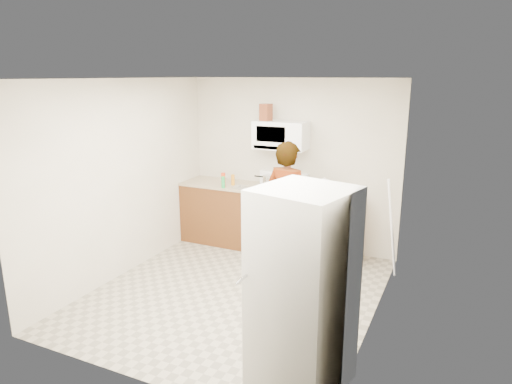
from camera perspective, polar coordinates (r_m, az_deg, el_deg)
The scene contains 20 objects.
floor at distance 5.62m, azimuth -2.42°, elevation -12.40°, with size 3.60×3.60×0.00m, color gray.
back_wall at distance 6.78m, azimuth 4.43°, elevation 3.45°, with size 3.20×0.02×2.50m, color beige.
right_wall at distance 4.69m, azimuth 14.96°, elevation -2.03°, with size 0.02×3.60×2.50m, color beige.
cabinet_left at distance 7.14m, azimuth -4.39°, elevation -2.61°, with size 1.12×0.62×0.90m, color brown.
counter_left at distance 7.01m, azimuth -4.47°, elevation 1.05°, with size 1.14×0.64×0.04m, color tan.
cabinet_right at distance 6.51m, azimuth 8.99°, elevation -4.46°, with size 0.80×0.62×0.90m, color brown.
counter_right at distance 6.37m, azimuth 9.15°, elevation -0.48°, with size 0.82×0.64×0.04m, color tan.
gas_range at distance 6.73m, azimuth 2.58°, elevation -3.33°, with size 0.76×0.65×1.13m.
microwave at distance 6.58m, azimuth 3.13°, elevation 7.11°, with size 0.76×0.38×0.40m, color white.
person at distance 5.97m, azimuth 3.92°, elevation -1.85°, with size 0.63×0.41×1.73m, color tan.
fridge at distance 3.80m, azimuth 5.84°, elevation -12.06°, with size 0.70×0.70×1.70m, color #B7B8B3.
kettle at distance 6.52m, azimuth 8.50°, elevation 0.80°, with size 0.14×0.14×0.17m, color silver.
jug at distance 6.58m, azimuth 1.25°, elevation 9.93°, with size 0.14×0.14×0.24m, color #632C17.
saucepan at distance 6.75m, azimuth 1.89°, elevation 1.45°, with size 0.25×0.25×0.13m, color silver.
tray at distance 6.46m, azimuth 3.41°, elevation 0.23°, with size 0.25×0.16×0.05m, color white.
bottle_spray at distance 6.70m, azimuth -4.12°, elevation 1.50°, with size 0.06×0.06×0.21m, color red.
bottle_hot_sauce at distance 6.82m, azimuth -2.91°, elevation 1.53°, with size 0.05×0.05×0.16m, color orange.
bottle_green_cap at distance 6.65m, azimuth -4.13°, elevation 1.21°, with size 0.05×0.05×0.17m, color green.
pot_lid at distance 6.69m, azimuth -2.04°, elevation 0.62°, with size 0.23×0.23×0.01m, color white.
broom at distance 5.96m, azimuth 16.61°, elevation -4.46°, with size 0.03×0.03×1.34m, color white.
Camera 1 is at (2.33, -4.45, 2.54)m, focal length 32.00 mm.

